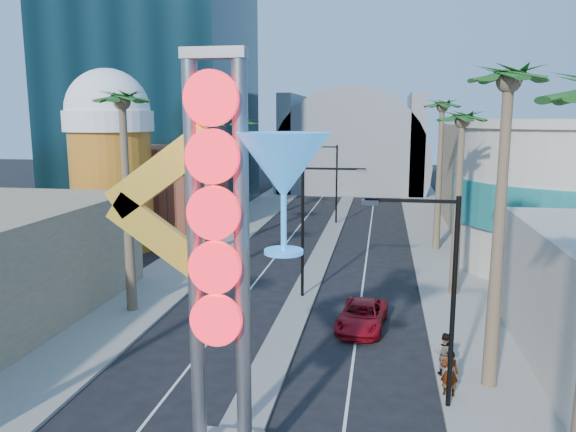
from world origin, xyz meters
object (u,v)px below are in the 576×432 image
at_px(pedestrian_b, 444,354).
at_px(neon_sign, 245,240).
at_px(pedestrian_a, 449,373).
at_px(red_pickup, 362,316).

bearing_deg(pedestrian_b, neon_sign, 69.30).
distance_m(pedestrian_a, pedestrian_b, 1.78).
bearing_deg(neon_sign, red_pickup, 77.10).
relative_size(red_pickup, pedestrian_a, 2.65).
bearing_deg(pedestrian_a, neon_sign, 46.84).
distance_m(neon_sign, pedestrian_b, 11.82).
distance_m(neon_sign, red_pickup, 14.60).
distance_m(red_pickup, pedestrian_b, 6.17).
height_order(neon_sign, pedestrian_b, neon_sign).
height_order(pedestrian_a, pedestrian_b, pedestrian_a).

